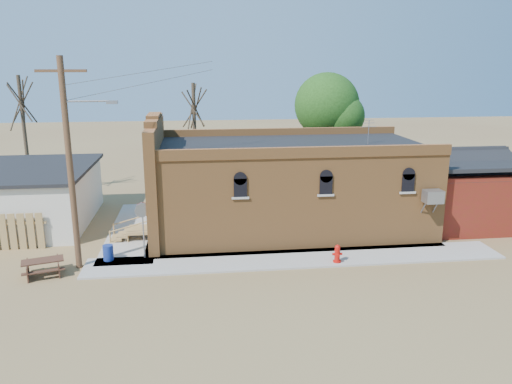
{
  "coord_description": "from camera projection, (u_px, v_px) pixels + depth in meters",
  "views": [
    {
      "loc": [
        -2.98,
        -19.99,
        8.66
      ],
      "look_at": [
        -0.01,
        4.18,
        2.4
      ],
      "focal_mm": 35.0,
      "sensor_mm": 36.0,
      "label": 1
    }
  ],
  "objects": [
    {
      "name": "picnic_table",
      "position": [
        43.0,
        265.0,
        20.97
      ],
      "size": [
        1.94,
        1.66,
        0.69
      ],
      "rotation": [
        0.0,
        0.0,
        0.28
      ],
      "color": "#47291C",
      "rests_on": "ground"
    },
    {
      "name": "tree_bare_near",
      "position": [
        194.0,
        107.0,
        32.38
      ],
      "size": [
        2.8,
        2.8,
        7.65
      ],
      "color": "#4E3E2D",
      "rests_on": "ground"
    },
    {
      "name": "utility_pole",
      "position": [
        71.0,
        160.0,
        20.73
      ],
      "size": [
        3.12,
        0.26,
        9.0
      ],
      "color": "#512F20",
      "rests_on": "ground"
    },
    {
      "name": "brick_bar",
      "position": [
        284.0,
        186.0,
        26.62
      ],
      "size": [
        16.4,
        7.97,
        6.3
      ],
      "color": "#A86833",
      "rests_on": "ground"
    },
    {
      "name": "red_shed",
      "position": [
        458.0,
        182.0,
        27.8
      ],
      "size": [
        5.4,
        6.4,
        4.3
      ],
      "color": "#632311",
      "rests_on": "ground"
    },
    {
      "name": "fire_hydrant",
      "position": [
        337.0,
        254.0,
        22.18
      ],
      "size": [
        0.45,
        0.41,
        0.82
      ],
      "rotation": [
        0.0,
        0.0,
        -0.04
      ],
      "color": "#B9100A",
      "rests_on": "sidewalk_south"
    },
    {
      "name": "tree_bare_far",
      "position": [
        21.0,
        101.0,
        31.95
      ],
      "size": [
        2.8,
        2.8,
        8.16
      ],
      "color": "#4E3E2D",
      "rests_on": "ground"
    },
    {
      "name": "sidewalk_south",
      "position": [
        297.0,
        259.0,
        22.76
      ],
      "size": [
        19.0,
        2.2,
        0.08
      ],
      "primitive_type": "cube",
      "color": "#9E9991",
      "rests_on": "ground"
    },
    {
      "name": "ground",
      "position": [
        268.0,
        269.0,
        21.72
      ],
      "size": [
        120.0,
        120.0,
        0.0
      ],
      "primitive_type": "plane",
      "color": "brown",
      "rests_on": "ground"
    },
    {
      "name": "stop_sign",
      "position": [
        142.0,
        215.0,
        22.29
      ],
      "size": [
        0.66,
        0.38,
        2.63
      ],
      "rotation": [
        0.0,
        0.0,
        0.06
      ],
      "color": "gray",
      "rests_on": "sidewalk_south"
    },
    {
      "name": "trash_barrel",
      "position": [
        108.0,
        253.0,
        22.42
      ],
      "size": [
        0.57,
        0.57,
        0.71
      ],
      "primitive_type": "cylinder",
      "rotation": [
        0.0,
        0.0,
        -0.29
      ],
      "color": "navy",
      "rests_on": "sidewalk_west"
    },
    {
      "name": "sidewalk_west",
      "position": [
        136.0,
        230.0,
        26.74
      ],
      "size": [
        2.6,
        10.0,
        0.08
      ],
      "primitive_type": "cube",
      "color": "#9E9991",
      "rests_on": "ground"
    },
    {
      "name": "tree_leafy",
      "position": [
        327.0,
        105.0,
        33.93
      ],
      "size": [
        4.4,
        4.4,
        8.15
      ],
      "color": "#4E3E2D",
      "rests_on": "ground"
    }
  ]
}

